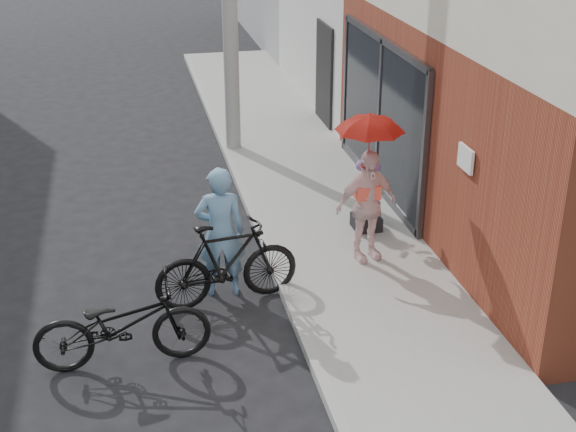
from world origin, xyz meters
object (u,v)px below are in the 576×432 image
object	(u,v)px
officer	(220,232)
planter	(366,222)
bike_right	(227,263)
kimono_woman	(366,206)
bike_left	(122,325)

from	to	relation	value
officer	planter	xyz separation A→B (m)	(2.33, 1.26, -0.65)
bike_right	officer	bearing A→B (deg)	0.24
bike_right	kimono_woman	xyz separation A→B (m)	(1.99, 0.60, 0.35)
bike_right	planter	world-z (taller)	bike_right
bike_left	kimono_woman	distance (m)	3.75
officer	bike_right	world-z (taller)	officer
bike_left	planter	size ratio (longest dim) A/B	4.92
officer	planter	size ratio (longest dim) A/B	4.43
kimono_woman	planter	distance (m)	1.18
bike_left	kimono_woman	world-z (taller)	kimono_woman
bike_left	bike_right	distance (m)	1.72
officer	planter	distance (m)	2.73
officer	kimono_woman	size ratio (longest dim) A/B	1.11
bike_left	kimono_woman	bearing A→B (deg)	-63.57
bike_left	bike_right	world-z (taller)	bike_right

